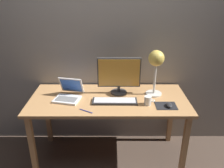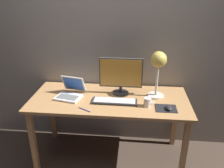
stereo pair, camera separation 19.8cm
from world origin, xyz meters
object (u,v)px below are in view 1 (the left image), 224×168
at_px(mouse, 169,105).
at_px(pen, 86,111).
at_px(keyboard_main, 115,101).
at_px(monitor, 119,74).
at_px(laptop, 69,92).
at_px(desk_lamp, 156,62).
at_px(coffee_mug, 148,101).

xyz_separation_m(mouse, pen, (-0.78, -0.08, -0.02)).
bearing_deg(keyboard_main, pen, -146.25).
xyz_separation_m(monitor, laptop, (-0.51, -0.11, -0.16)).
distance_m(laptop, mouse, 1.00).
relative_size(monitor, keyboard_main, 1.01).
bearing_deg(laptop, desk_lamp, 5.04).
height_order(monitor, mouse, monitor).
relative_size(laptop, pen, 2.28).
xyz_separation_m(monitor, desk_lamp, (0.37, -0.03, 0.14)).
bearing_deg(keyboard_main, coffee_mug, -8.73).
relative_size(monitor, laptop, 1.40).
xyz_separation_m(laptop, mouse, (0.98, -0.20, -0.04)).
distance_m(monitor, coffee_mug, 0.41).
height_order(desk_lamp, pen, desk_lamp).
distance_m(keyboard_main, desk_lamp, 0.57).
bearing_deg(pen, desk_lamp, 27.85).
bearing_deg(keyboard_main, monitor, 77.98).
xyz_separation_m(desk_lamp, coffee_mug, (-0.09, -0.23, -0.31)).
bearing_deg(monitor, desk_lamp, -4.95).
bearing_deg(keyboard_main, desk_lamp, 23.68).
height_order(keyboard_main, laptop, laptop).
height_order(mouse, coffee_mug, coffee_mug).
distance_m(laptop, pen, 0.35).
bearing_deg(monitor, keyboard_main, -102.02).
bearing_deg(desk_lamp, laptop, -174.96).
relative_size(desk_lamp, pen, 3.40).
bearing_deg(coffee_mug, pen, -167.63).
relative_size(keyboard_main, desk_lamp, 0.93).
xyz_separation_m(laptop, pen, (0.20, -0.28, -0.05)).
bearing_deg(mouse, keyboard_main, 169.81).
relative_size(laptop, desk_lamp, 0.67).
height_order(laptop, mouse, laptop).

